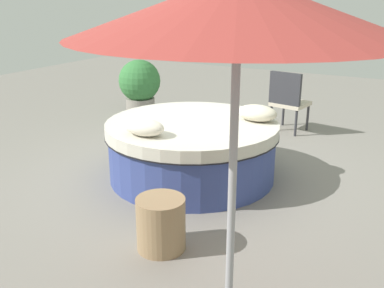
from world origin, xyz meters
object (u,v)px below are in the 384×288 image
patio_umbrella (238,13)px  patio_chair (288,98)px  throw_pillow_1 (257,113)px  planter (140,85)px  side_table (161,224)px  round_bed (192,149)px  throw_pillow_0 (144,127)px

patio_umbrella → patio_chair: bearing=-77.2°
throw_pillow_1 → planter: (2.88, -1.66, -0.23)m
patio_umbrella → planter: size_ratio=2.20×
planter → side_table: size_ratio=2.13×
patio_chair → patio_umbrella: 4.85m
throw_pillow_1 → patio_umbrella: patio_umbrella is taller
throw_pillow_1 → patio_umbrella: size_ratio=0.22×
round_bed → throw_pillow_1: (-0.65, -0.41, 0.43)m
round_bed → side_table: round_bed is taller
throw_pillow_0 → side_table: size_ratio=0.99×
throw_pillow_0 → patio_umbrella: (-1.67, 1.48, 1.25)m
throw_pillow_1 → planter: 3.33m
round_bed → side_table: (-0.54, 1.54, -0.12)m
patio_umbrella → planter: bearing=-49.0°
planter → patio_umbrella: bearing=131.0°
patio_umbrella → planter: (3.70, -4.25, -1.48)m
side_table → patio_chair: bearing=-88.6°
patio_chair → side_table: size_ratio=2.07×
round_bed → throw_pillow_1: throw_pillow_1 is taller
patio_umbrella → throw_pillow_1: bearing=-72.4°
round_bed → planter: bearing=-43.0°
throw_pillow_0 → side_table: (-0.74, 0.85, -0.54)m
round_bed → patio_chair: patio_chair is taller
patio_umbrella → side_table: (0.93, -0.63, -1.79)m
patio_umbrella → round_bed: bearing=-55.9°
round_bed → patio_umbrella: 3.12m
throw_pillow_0 → round_bed: bearing=-105.8°
throw_pillow_1 → patio_chair: bearing=-84.0°
side_table → throw_pillow_1: bearing=-93.1°
patio_umbrella → throw_pillow_0: bearing=-41.6°
round_bed → side_table: bearing=109.4°
planter → throw_pillow_1: bearing=150.0°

